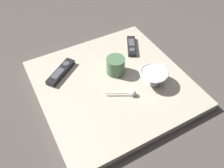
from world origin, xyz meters
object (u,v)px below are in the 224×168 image
at_px(cereal_bowl, 153,77).
at_px(tv_remote_far, 61,72).
at_px(teaspoon, 130,93).
at_px(tv_remote_near, 132,46).
at_px(coffee_mug, 116,65).

bearing_deg(cereal_bowl, tv_remote_far, 53.56).
height_order(teaspoon, tv_remote_near, teaspoon).
relative_size(coffee_mug, tv_remote_far, 0.51).
bearing_deg(cereal_bowl, coffee_mug, 37.94).
xyz_separation_m(cereal_bowl, coffee_mug, (0.14, 0.11, 0.00)).
distance_m(teaspoon, tv_remote_near, 0.33).
bearing_deg(coffee_mug, tv_remote_far, 64.58).
xyz_separation_m(teaspoon, tv_remote_near, (0.28, -0.18, -0.00)).
xyz_separation_m(cereal_bowl, tv_remote_near, (0.26, -0.05, -0.03)).
distance_m(tv_remote_near, tv_remote_far, 0.39).
distance_m(cereal_bowl, tv_remote_far, 0.43).
bearing_deg(teaspoon, cereal_bowl, -83.36).
relative_size(coffee_mug, tv_remote_near, 0.56).
distance_m(teaspoon, tv_remote_far, 0.34).
bearing_deg(teaspoon, coffee_mug, -5.50).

